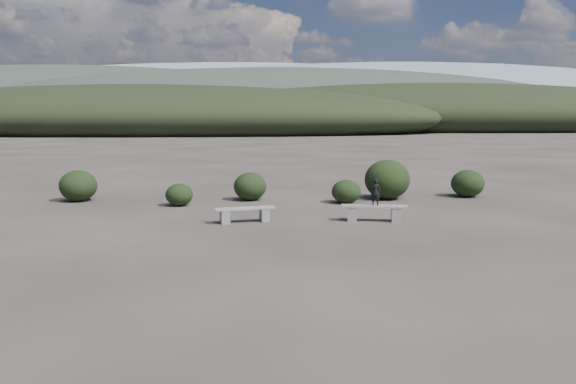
{
  "coord_description": "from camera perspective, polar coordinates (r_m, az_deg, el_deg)",
  "views": [
    {
      "loc": [
        -0.49,
        -12.14,
        3.24
      ],
      "look_at": [
        -0.14,
        3.5,
        1.1
      ],
      "focal_mm": 35.0,
      "sensor_mm": 36.0,
      "label": 1
    }
  ],
  "objects": [
    {
      "name": "seated_person",
      "position": [
        17.36,
        8.87,
        -0.0
      ],
      "size": [
        0.35,
        0.29,
        0.83
      ],
      "primitive_type": "imported",
      "rotation": [
        0.0,
        0.0,
        2.77
      ],
      "color": "black",
      "rests_on": "bench_right"
    },
    {
      "name": "bench_left",
      "position": [
        17.12,
        -4.39,
        -2.19
      ],
      "size": [
        1.89,
        0.86,
        0.46
      ],
      "rotation": [
        0.0,
        0.0,
        0.27
      ],
      "color": "gray",
      "rests_on": "ground"
    },
    {
      "name": "shrub_e",
      "position": [
        23.54,
        17.79,
        0.84
      ],
      "size": [
        1.31,
        1.31,
        1.09
      ],
      "primitive_type": "ellipsoid",
      "color": "black",
      "rests_on": "ground"
    },
    {
      "name": "bench_right",
      "position": [
        17.45,
        8.75,
        -1.99
      ],
      "size": [
        2.04,
        0.69,
        0.5
      ],
      "rotation": [
        0.0,
        0.0,
        -0.14
      ],
      "color": "gray",
      "rests_on": "ground"
    },
    {
      "name": "shrub_a",
      "position": [
        20.61,
        -11.0,
        -0.27
      ],
      "size": [
        0.98,
        0.98,
        0.81
      ],
      "primitive_type": "ellipsoid",
      "color": "black",
      "rests_on": "ground"
    },
    {
      "name": "shrub_d",
      "position": [
        22.15,
        10.04,
        1.26
      ],
      "size": [
        1.76,
        1.76,
        1.54
      ],
      "primitive_type": "ellipsoid",
      "color": "black",
      "rests_on": "ground"
    },
    {
      "name": "shrub_f",
      "position": [
        22.75,
        -20.54,
        0.6
      ],
      "size": [
        1.4,
        1.4,
        1.18
      ],
      "primitive_type": "ellipsoid",
      "color": "black",
      "rests_on": "ground"
    },
    {
      "name": "ground",
      "position": [
        12.58,
        1.01,
        -7.14
      ],
      "size": [
        1200.0,
        1200.0,
        0.0
      ],
      "primitive_type": "plane",
      "color": "#2D2723",
      "rests_on": "ground"
    },
    {
      "name": "shrub_b",
      "position": [
        21.57,
        -3.88,
        0.57
      ],
      "size": [
        1.26,
        1.26,
        1.08
      ],
      "primitive_type": "ellipsoid",
      "color": "black",
      "rests_on": "ground"
    },
    {
      "name": "shrub_c",
      "position": [
        20.93,
        5.94,
        0.05
      ],
      "size": [
        1.1,
        1.1,
        0.88
      ],
      "primitive_type": "ellipsoid",
      "color": "black",
      "rests_on": "ground"
    },
    {
      "name": "mountain_ridges",
      "position": [
        351.36,
        -2.44,
        9.01
      ],
      "size": [
        500.0,
        400.0,
        56.0
      ],
      "color": "black",
      "rests_on": "ground"
    }
  ]
}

